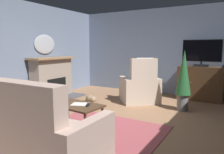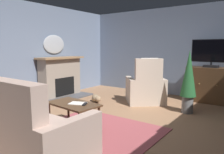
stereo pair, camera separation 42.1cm
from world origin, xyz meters
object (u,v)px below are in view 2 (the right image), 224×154
(tv_cabinet, at_px, (210,86))
(sofa_floral, at_px, (16,128))
(fireplace, at_px, (61,78))
(coffee_table, at_px, (73,106))
(folded_newspaper, at_px, (78,103))
(tv_remote, at_px, (85,104))
(cat, at_px, (96,98))
(potted_plant_on_hearth_side, at_px, (189,78))
(armchair_beside_cabinet, at_px, (146,89))
(television, at_px, (212,53))
(wall_mirror_oval, at_px, (54,44))

(tv_cabinet, bearing_deg, sofa_floral, -108.55)
(fireplace, bearing_deg, tv_cabinet, 26.94)
(tv_cabinet, height_order, coffee_table, tv_cabinet)
(folded_newspaper, height_order, sofa_floral, sofa_floral)
(tv_remote, distance_m, cat, 2.00)
(coffee_table, height_order, tv_remote, tv_remote)
(coffee_table, relative_size, potted_plant_on_hearth_side, 0.72)
(sofa_floral, bearing_deg, armchair_beside_cabinet, 86.86)
(coffee_table, bearing_deg, television, 65.46)
(tv_remote, bearing_deg, sofa_floral, -36.39)
(coffee_table, bearing_deg, tv_remote, 12.00)
(armchair_beside_cabinet, relative_size, cat, 2.24)
(armchair_beside_cabinet, height_order, cat, armchair_beside_cabinet)
(wall_mirror_oval, distance_m, tv_cabinet, 4.49)
(coffee_table, bearing_deg, cat, 117.82)
(television, bearing_deg, folded_newspaper, -113.66)
(sofa_floral, relative_size, potted_plant_on_hearth_side, 1.58)
(tv_cabinet, xyz_separation_m, cat, (-2.43, -1.77, -0.34))
(potted_plant_on_hearth_side, bearing_deg, cat, -168.23)
(tv_cabinet, bearing_deg, potted_plant_on_hearth_side, -98.00)
(fireplace, bearing_deg, cat, 4.54)
(folded_newspaper, relative_size, sofa_floral, 0.14)
(fireplace, distance_m, tv_remote, 2.82)
(coffee_table, bearing_deg, folded_newspaper, 27.16)
(wall_mirror_oval, distance_m, television, 4.34)
(tv_remote, xyz_separation_m, sofa_floral, (-0.21, -1.15, -0.12))
(television, bearing_deg, potted_plant_on_hearth_side, -98.34)
(fireplace, relative_size, coffee_table, 1.46)
(coffee_table, xyz_separation_m, tv_remote, (0.24, 0.05, 0.07))
(wall_mirror_oval, distance_m, potted_plant_on_hearth_side, 3.87)
(fireplace, relative_size, armchair_beside_cabinet, 1.16)
(tv_cabinet, relative_size, sofa_floral, 0.53)
(folded_newspaper, bearing_deg, armchair_beside_cabinet, 65.83)
(coffee_table, distance_m, folded_newspaper, 0.11)
(tv_cabinet, height_order, folded_newspaper, tv_cabinet)
(fireplace, height_order, tv_cabinet, fireplace)
(fireplace, distance_m, coffee_table, 2.66)
(wall_mirror_oval, bearing_deg, tv_cabinet, 25.46)
(fireplace, height_order, sofa_floral, fireplace)
(sofa_floral, relative_size, armchair_beside_cabinet, 1.76)
(television, bearing_deg, armchair_beside_cabinet, -142.64)
(armchair_beside_cabinet, bearing_deg, television, 37.36)
(wall_mirror_oval, distance_m, tv_remote, 3.21)
(fireplace, distance_m, potted_plant_on_hearth_side, 3.55)
(fireplace, distance_m, armchair_beside_cabinet, 2.49)
(sofa_floral, height_order, cat, sofa_floral)
(tv_remote, xyz_separation_m, armchair_beside_cabinet, (-0.02, 2.32, -0.11))
(tv_remote, xyz_separation_m, potted_plant_on_hearth_side, (1.13, 2.09, 0.30))
(tv_cabinet, height_order, potted_plant_on_hearth_side, potted_plant_on_hearth_side)
(television, height_order, cat, television)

